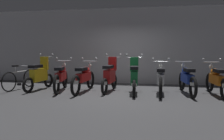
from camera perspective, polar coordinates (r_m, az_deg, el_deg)
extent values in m
plane|color=#424244|center=(6.70, 2.45, -6.60)|extent=(80.00, 80.00, 0.00)
cube|color=#ADADB2|center=(8.87, 4.26, 6.59)|extent=(16.00, 0.30, 3.17)
torus|color=black|center=(8.22, -17.22, -2.75)|extent=(0.16, 0.54, 0.53)
torus|color=black|center=(7.30, -22.26, -3.89)|extent=(0.16, 0.54, 0.53)
cube|color=gold|center=(7.72, -19.65, -1.31)|extent=(0.32, 0.76, 0.44)
cube|color=gold|center=(7.96, -18.27, 1.82)|extent=(0.29, 0.16, 0.48)
cube|color=black|center=(7.56, -20.45, 0.97)|extent=(0.31, 0.55, 0.10)
cylinder|color=#B7BABF|center=(8.07, -17.75, 3.44)|extent=(0.56, 0.11, 0.04)
sphere|color=#B7BABF|center=(8.22, -19.27, 4.12)|extent=(0.07, 0.07, 0.07)
sphere|color=#B7BABF|center=(7.92, -16.22, 4.17)|extent=(0.07, 0.07, 0.07)
cylinder|color=#B7BABF|center=(8.13, -17.48, 0.14)|extent=(0.08, 0.15, 0.85)
sphere|color=silver|center=(8.11, -17.54, 2.39)|extent=(0.12, 0.12, 0.12)
cube|color=white|center=(7.31, -22.18, -3.09)|extent=(0.16, 0.03, 0.10)
torus|color=black|center=(7.97, -12.95, -2.45)|extent=(0.21, 0.66, 0.65)
torus|color=black|center=(6.72, -15.16, -3.93)|extent=(0.21, 0.66, 0.65)
cube|color=red|center=(7.32, -13.99, -1.66)|extent=(0.37, 0.86, 0.28)
ellipsoid|color=red|center=(7.45, -13.77, 0.17)|extent=(0.34, 0.48, 0.22)
cube|color=black|center=(7.12, -14.36, 0.40)|extent=(0.33, 0.56, 0.10)
cylinder|color=#B7BABF|center=(7.81, -13.20, 2.47)|extent=(0.56, 0.14, 0.04)
sphere|color=#B7BABF|center=(7.86, -15.08, 3.18)|extent=(0.07, 0.07, 0.07)
sphere|color=#B7BABF|center=(7.76, -11.34, 3.23)|extent=(0.07, 0.07, 0.07)
cylinder|color=#B7BABF|center=(7.89, -13.07, -0.20)|extent=(0.08, 0.17, 0.65)
sphere|color=silver|center=(7.87, -13.10, 1.40)|extent=(0.12, 0.12, 0.12)
cube|color=white|center=(6.73, -15.13, -3.06)|extent=(0.16, 0.04, 0.10)
torus|color=black|center=(7.58, -5.98, -2.74)|extent=(0.15, 0.66, 0.65)
torus|color=black|center=(6.39, -10.05, -4.30)|extent=(0.15, 0.66, 0.65)
cube|color=red|center=(6.96, -7.86, -1.91)|extent=(0.30, 0.85, 0.28)
ellipsoid|color=red|center=(7.07, -7.40, 0.01)|extent=(0.30, 0.46, 0.22)
cube|color=black|center=(6.76, -8.47, 0.26)|extent=(0.29, 0.54, 0.10)
cylinder|color=#B7BABF|center=(7.42, -6.31, 2.44)|extent=(0.56, 0.09, 0.04)
sphere|color=#B7BABF|center=(7.51, -8.18, 3.21)|extent=(0.07, 0.07, 0.07)
sphere|color=#B7BABF|center=(7.33, -4.41, 3.20)|extent=(0.07, 0.07, 0.07)
cylinder|color=#B7BABF|center=(7.49, -6.14, -0.37)|extent=(0.07, 0.16, 0.65)
sphere|color=silver|center=(7.48, -6.16, 1.31)|extent=(0.12, 0.12, 0.12)
cube|color=white|center=(6.40, -9.97, -3.38)|extent=(0.16, 0.03, 0.10)
torus|color=black|center=(7.58, 0.60, -3.17)|extent=(0.15, 0.54, 0.53)
torus|color=black|center=(6.49, -2.11, -4.61)|extent=(0.15, 0.54, 0.53)
cube|color=red|center=(7.00, -0.65, -1.65)|extent=(0.31, 0.76, 0.44)
cube|color=red|center=(7.29, 0.12, 1.79)|extent=(0.29, 0.15, 0.48)
cube|color=black|center=(6.81, -1.04, 0.86)|extent=(0.30, 0.54, 0.10)
cylinder|color=#B7BABF|center=(7.41, 0.42, 3.55)|extent=(0.56, 0.10, 0.04)
sphere|color=#B7BABF|center=(7.48, -1.51, 4.33)|extent=(0.07, 0.07, 0.07)
sphere|color=#B7BABF|center=(7.34, 2.38, 4.31)|extent=(0.07, 0.07, 0.07)
cylinder|color=#B7BABF|center=(7.49, 0.51, -0.04)|extent=(0.07, 0.15, 0.85)
sphere|color=silver|center=(7.46, 0.51, 2.41)|extent=(0.12, 0.12, 0.12)
cube|color=white|center=(6.50, -2.05, -3.70)|extent=(0.16, 0.03, 0.10)
torus|color=black|center=(7.29, 6.12, -3.54)|extent=(0.12, 0.53, 0.53)
torus|color=black|center=(6.16, 6.16, -5.18)|extent=(0.12, 0.53, 0.53)
cube|color=#197238|center=(6.68, 6.16, -2.01)|extent=(0.26, 0.75, 0.44)
cube|color=#197238|center=(6.99, 6.18, 1.60)|extent=(0.29, 0.14, 0.48)
cube|color=black|center=(6.49, 6.19, 0.61)|extent=(0.27, 0.53, 0.10)
cylinder|color=#B7BABF|center=(7.11, 6.19, 3.44)|extent=(0.56, 0.07, 0.04)
sphere|color=#B7BABF|center=(7.12, 4.10, 4.27)|extent=(0.07, 0.07, 0.07)
sphere|color=#B7BABF|center=(7.12, 8.30, 4.23)|extent=(0.07, 0.07, 0.07)
cylinder|color=#B7BABF|center=(7.19, 6.15, -0.29)|extent=(0.06, 0.15, 0.85)
sphere|color=silver|center=(7.17, 6.18, 2.26)|extent=(0.12, 0.12, 0.12)
cube|color=white|center=(6.16, 6.17, -4.23)|extent=(0.16, 0.02, 0.10)
torus|color=black|center=(7.44, 13.26, -3.00)|extent=(0.13, 0.65, 0.65)
torus|color=black|center=(6.16, 13.35, -4.72)|extent=(0.13, 0.65, 0.65)
cube|color=silver|center=(6.77, 13.33, -2.20)|extent=(0.27, 0.84, 0.28)
ellipsoid|color=silver|center=(6.90, 13.36, -0.22)|extent=(0.29, 0.46, 0.22)
cube|color=black|center=(6.56, 13.40, 0.03)|extent=(0.27, 0.53, 0.10)
cylinder|color=#B7BABF|center=(7.27, 13.38, 2.27)|extent=(0.56, 0.07, 0.04)
sphere|color=#B7BABF|center=(7.27, 11.34, 3.10)|extent=(0.07, 0.07, 0.07)
sphere|color=#B7BABF|center=(7.28, 15.45, 3.01)|extent=(0.07, 0.07, 0.07)
cylinder|color=#B7BABF|center=(7.35, 13.31, -0.59)|extent=(0.07, 0.16, 0.65)
sphere|color=silver|center=(7.33, 13.35, 1.12)|extent=(0.12, 0.12, 0.12)
cube|color=white|center=(6.17, 13.37, -3.77)|extent=(0.16, 0.02, 0.10)
torus|color=black|center=(7.66, 18.85, -2.92)|extent=(0.13, 0.65, 0.65)
torus|color=black|center=(6.42, 21.59, -4.55)|extent=(0.13, 0.65, 0.65)
cube|color=#1E389E|center=(7.01, 20.15, -2.13)|extent=(0.28, 0.85, 0.28)
ellipsoid|color=#1E389E|center=(7.14, 19.88, -0.22)|extent=(0.29, 0.46, 0.22)
cube|color=black|center=(6.81, 20.62, 0.01)|extent=(0.28, 0.54, 0.10)
cylinder|color=#B7BABF|center=(7.49, 19.20, 2.20)|extent=(0.56, 0.07, 0.04)
cylinder|color=#B7BABF|center=(7.57, 19.02, -0.57)|extent=(0.07, 0.16, 0.65)
sphere|color=silver|center=(7.55, 19.07, 1.09)|extent=(0.12, 0.12, 0.12)
cube|color=white|center=(6.43, 21.55, -3.63)|extent=(0.16, 0.02, 0.10)
torus|color=black|center=(7.70, 25.48, -3.11)|extent=(0.11, 0.65, 0.65)
cube|color=orange|center=(7.06, 27.14, -2.34)|extent=(0.24, 0.84, 0.28)
ellipsoid|color=orange|center=(7.18, 26.80, -0.44)|extent=(0.27, 0.45, 0.22)
cube|color=black|center=(6.86, 27.74, -0.22)|extent=(0.25, 0.53, 0.10)
cylinder|color=#B7BABF|center=(7.53, 25.93, 1.98)|extent=(0.56, 0.05, 0.04)
sphere|color=#B7BABF|center=(7.45, 24.06, 2.79)|extent=(0.07, 0.07, 0.07)
sphere|color=#B7BABF|center=(7.61, 27.82, 2.68)|extent=(0.07, 0.07, 0.07)
cylinder|color=#B7BABF|center=(7.61, 25.70, -0.78)|extent=(0.06, 0.16, 0.65)
sphere|color=silver|center=(7.59, 25.76, 0.87)|extent=(0.12, 0.12, 0.12)
torus|color=black|center=(8.57, -21.90, -2.06)|extent=(0.12, 0.68, 0.68)
torus|color=black|center=(7.78, -26.69, -2.96)|extent=(0.12, 0.68, 0.68)
cylinder|color=silver|center=(8.14, -24.26, -0.40)|extent=(0.12, 0.68, 0.04)
cylinder|color=silver|center=(7.97, -25.27, 0.17)|extent=(0.03, 0.03, 0.22)
cube|color=black|center=(7.96, -25.30, 1.03)|extent=(0.13, 0.23, 0.05)
cylinder|color=#B7BABF|center=(8.43, -22.55, 1.07)|extent=(0.50, 0.09, 0.03)
cylinder|color=black|center=(8.15, -24.38, -3.60)|extent=(0.13, 0.11, 0.10)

